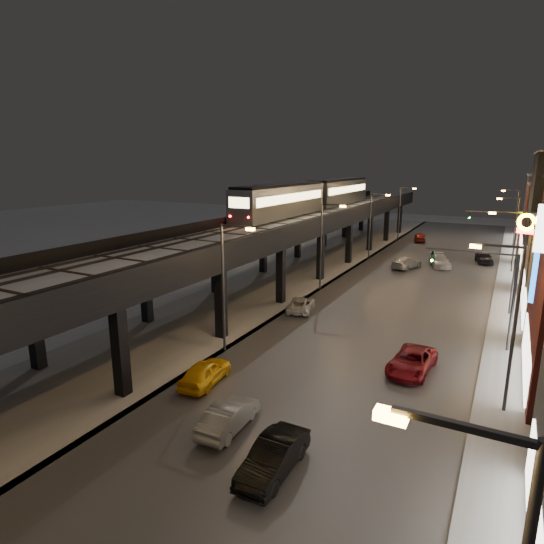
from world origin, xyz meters
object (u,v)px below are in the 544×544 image
at_px(car_mid_silver, 301,305).
at_px(subway_train, 314,195).
at_px(car_onc_white, 440,261).
at_px(car_onc_red, 484,258).
at_px(car_mid_dark, 406,263).
at_px(car_taxi, 205,373).
at_px(car_onc_dark, 412,362).
at_px(car_far_white, 420,237).
at_px(car_near_white, 229,417).
at_px(car_onc_silver, 273,458).

bearing_deg(car_mid_silver, subway_train, -83.40).
relative_size(car_onc_white, car_onc_red, 1.16).
bearing_deg(car_onc_red, car_mid_dark, -150.45).
bearing_deg(car_taxi, car_onc_dark, -152.46).
relative_size(car_far_white, car_onc_dark, 0.89).
height_order(car_near_white, car_onc_dark, car_onc_dark).
height_order(car_taxi, car_onc_silver, car_onc_silver).
bearing_deg(car_onc_dark, car_taxi, -141.00).
height_order(car_taxi, car_mid_dark, car_mid_dark).
height_order(subway_train, car_onc_silver, subway_train).
relative_size(subway_train, car_onc_red, 8.97).
bearing_deg(car_taxi, subway_train, -83.52).
bearing_deg(car_onc_red, car_onc_silver, -109.60).
bearing_deg(car_mid_dark, car_far_white, -66.85).
distance_m(car_taxi, car_onc_dark, 12.90).
distance_m(car_mid_silver, car_onc_dark, 13.65).
xyz_separation_m(car_far_white, car_onc_silver, (5.35, -63.58, -0.02)).
height_order(car_taxi, car_far_white, car_far_white).
xyz_separation_m(car_onc_silver, car_onc_white, (0.41, 44.95, 0.02)).
xyz_separation_m(car_near_white, car_onc_white, (3.88, 43.10, 0.06)).
height_order(car_far_white, car_onc_dark, car_far_white).
relative_size(car_mid_silver, car_onc_silver, 0.99).
relative_size(car_near_white, car_mid_silver, 0.95).
bearing_deg(car_far_white, car_taxi, 77.75).
height_order(car_mid_dark, car_onc_white, car_onc_white).
distance_m(car_near_white, car_mid_dark, 40.21).
xyz_separation_m(car_far_white, car_onc_white, (5.77, -18.62, -0.00)).
xyz_separation_m(car_mid_dark, car_onc_white, (3.56, 2.89, 0.03)).
distance_m(car_taxi, car_onc_white, 40.45).
xyz_separation_m(subway_train, car_onc_dark, (20.19, -32.10, -7.86)).
bearing_deg(car_mid_dark, car_onc_dark, 119.55).
xyz_separation_m(car_mid_dark, car_onc_dark, (6.41, -29.47, -0.03)).
distance_m(car_near_white, car_far_white, 61.75).
xyz_separation_m(car_taxi, car_mid_dark, (4.19, 36.81, 0.01)).
bearing_deg(car_far_white, subway_train, 48.21).
bearing_deg(subway_train, car_onc_dark, -57.84).
bearing_deg(car_mid_silver, car_near_white, 89.64).
bearing_deg(car_near_white, car_mid_dark, -93.37).
distance_m(car_onc_white, car_onc_red, 6.98).
relative_size(car_mid_dark, car_onc_silver, 1.12).
bearing_deg(car_near_white, subway_train, -75.48).
bearing_deg(car_near_white, car_onc_silver, 148.93).
relative_size(car_near_white, car_onc_white, 0.81).
height_order(car_taxi, car_onc_white, car_onc_white).
relative_size(car_mid_silver, car_onc_red, 0.98).
bearing_deg(car_onc_silver, car_mid_silver, 110.95).
relative_size(car_onc_silver, car_onc_white, 0.86).
bearing_deg(car_mid_dark, car_near_white, 106.82).
xyz_separation_m(car_onc_dark, car_onc_red, (2.01, 37.35, 0.07)).
distance_m(car_near_white, car_onc_dark, 12.68).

